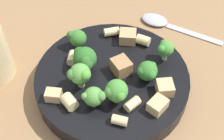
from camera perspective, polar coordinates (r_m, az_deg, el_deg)
ground_plane at (r=0.50m, az=0.00°, el=-3.18°), size 2.00×2.00×0.00m
pasta_bowl at (r=0.48m, az=0.00°, el=-1.80°), size 0.24×0.24×0.03m
broccoli_floret_0 at (r=0.49m, az=9.75°, el=3.92°), size 0.03×0.02×0.04m
broccoli_floret_1 at (r=0.51m, az=-6.34°, el=5.87°), size 0.03×0.03×0.03m
broccoli_floret_2 at (r=0.44m, az=-5.84°, el=-0.81°), size 0.03×0.03×0.04m
broccoli_floret_3 at (r=0.46m, az=6.51°, el=-0.23°), size 0.03×0.03×0.03m
broccoli_floret_4 at (r=0.42m, az=0.77°, el=-3.90°), size 0.03×0.03×0.04m
broccoli_floret_5 at (r=0.42m, az=-3.51°, el=-4.84°), size 0.03×0.03×0.03m
broccoli_floret_6 at (r=0.47m, az=-5.04°, el=2.01°), size 0.04×0.04×0.04m
rigatoni_0 at (r=0.43m, az=3.74°, el=-6.20°), size 0.03×0.02×0.01m
rigatoni_1 at (r=0.42m, az=1.40°, el=-9.18°), size 0.02×0.02×0.01m
rigatoni_2 at (r=0.52m, az=5.72°, el=5.45°), size 0.02×0.02×0.02m
rigatoni_3 at (r=0.49m, az=-7.45°, el=1.88°), size 0.03×0.02×0.02m
rigatoni_4 at (r=0.53m, az=-0.07°, el=7.02°), size 0.03×0.03×0.01m
rigatoni_5 at (r=0.44m, az=-7.77°, el=-5.80°), size 0.03×0.03×0.02m
chicken_chunk_0 at (r=0.45m, az=-10.65°, el=-4.56°), size 0.02×0.03×0.02m
chicken_chunk_1 at (r=0.45m, az=9.57°, el=-3.43°), size 0.03×0.03×0.02m
chicken_chunk_2 at (r=0.52m, az=2.90°, el=6.12°), size 0.03×0.03×0.02m
chicken_chunk_3 at (r=0.47m, az=1.69°, el=0.66°), size 0.04×0.04×0.02m
chicken_chunk_4 at (r=0.43m, az=8.34°, el=-6.37°), size 0.03×0.03×0.02m
spoon at (r=0.61m, az=9.61°, el=8.40°), size 0.04×0.16×0.01m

